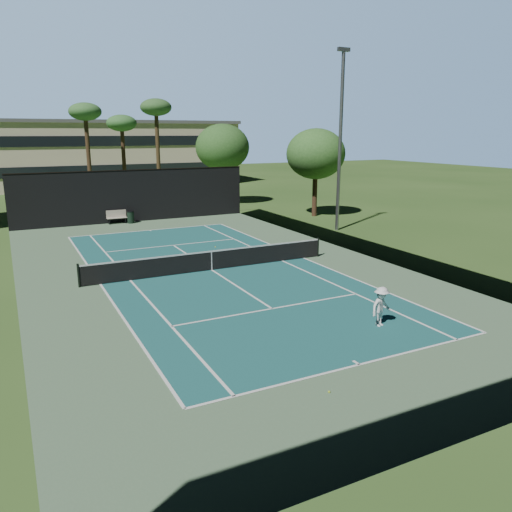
# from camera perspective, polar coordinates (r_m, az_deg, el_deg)

# --- Properties ---
(ground) EXTENTS (160.00, 160.00, 0.00)m
(ground) POSITION_cam_1_polar(r_m,az_deg,el_deg) (25.36, -5.07, -1.64)
(ground) COLOR #325520
(ground) RESTS_ON ground
(apron_slab) EXTENTS (18.00, 32.00, 0.01)m
(apron_slab) POSITION_cam_1_polar(r_m,az_deg,el_deg) (25.36, -5.07, -1.63)
(apron_slab) COLOR #537653
(apron_slab) RESTS_ON ground
(court_surface) EXTENTS (10.97, 23.77, 0.01)m
(court_surface) POSITION_cam_1_polar(r_m,az_deg,el_deg) (25.36, -5.07, -1.61)
(court_surface) COLOR #1C5B5A
(court_surface) RESTS_ON ground
(court_lines) EXTENTS (11.07, 23.87, 0.01)m
(court_lines) POSITION_cam_1_polar(r_m,az_deg,el_deg) (25.36, -5.07, -1.60)
(court_lines) COLOR white
(court_lines) RESTS_ON ground
(tennis_net) EXTENTS (12.90, 0.10, 1.10)m
(tennis_net) POSITION_cam_1_polar(r_m,az_deg,el_deg) (25.22, -5.10, -0.42)
(tennis_net) COLOR black
(tennis_net) RESTS_ON ground
(fence) EXTENTS (18.04, 32.05, 4.03)m
(fence) POSITION_cam_1_polar(r_m,az_deg,el_deg) (24.96, -5.23, 2.84)
(fence) COLOR black
(fence) RESTS_ON ground
(player) EXTENTS (1.05, 0.76, 1.46)m
(player) POSITION_cam_1_polar(r_m,az_deg,el_deg) (18.46, 14.10, -5.64)
(player) COLOR white
(player) RESTS_ON ground
(tennis_ball_a) EXTENTS (0.07, 0.07, 0.07)m
(tennis_ball_a) POSITION_cam_1_polar(r_m,az_deg,el_deg) (13.97, 8.36, -15.11)
(tennis_ball_a) COLOR #B9D12F
(tennis_ball_a) RESTS_ON ground
(tennis_ball_b) EXTENTS (0.06, 0.06, 0.06)m
(tennis_ball_b) POSITION_cam_1_polar(r_m,az_deg,el_deg) (26.59, -15.02, -1.27)
(tennis_ball_b) COLOR #D5EA35
(tennis_ball_b) RESTS_ON ground
(tennis_ball_c) EXTENTS (0.08, 0.08, 0.08)m
(tennis_ball_c) POSITION_cam_1_polar(r_m,az_deg,el_deg) (30.33, -4.67, 1.04)
(tennis_ball_c) COLOR #CED330
(tennis_ball_c) RESTS_ON ground
(tennis_ball_d) EXTENTS (0.08, 0.08, 0.08)m
(tennis_ball_d) POSITION_cam_1_polar(r_m,az_deg,el_deg) (26.52, -17.65, -1.48)
(tennis_ball_d) COLOR yellow
(tennis_ball_d) RESTS_ON ground
(park_bench) EXTENTS (1.50, 0.45, 1.02)m
(park_bench) POSITION_cam_1_polar(r_m,az_deg,el_deg) (39.71, -15.64, 4.37)
(park_bench) COLOR beige
(park_bench) RESTS_ON ground
(trash_bin) EXTENTS (0.56, 0.56, 0.95)m
(trash_bin) POSITION_cam_1_polar(r_m,az_deg,el_deg) (39.56, -14.14, 4.33)
(trash_bin) COLOR black
(trash_bin) RESTS_ON ground
(palm_a) EXTENTS (2.80, 2.80, 9.32)m
(palm_a) POSITION_cam_1_polar(r_m,az_deg,el_deg) (47.28, -18.92, 14.91)
(palm_a) COLOR #49331F
(palm_a) RESTS_ON ground
(palm_b) EXTENTS (2.80, 2.80, 8.42)m
(palm_b) POSITION_cam_1_polar(r_m,az_deg,el_deg) (49.85, -15.09, 14.13)
(palm_b) COLOR #432C1C
(palm_b) RESTS_ON ground
(palm_c) EXTENTS (2.80, 2.80, 9.77)m
(palm_c) POSITION_cam_1_polar(r_m,az_deg,el_deg) (47.58, -11.35, 15.86)
(palm_c) COLOR #4B3720
(palm_c) RESTS_ON ground
(decid_tree_a) EXTENTS (5.12, 5.12, 7.62)m
(decid_tree_a) POSITION_cam_1_polar(r_m,az_deg,el_deg) (48.61, -3.86, 12.29)
(decid_tree_a) COLOR #41301C
(decid_tree_a) RESTS_ON ground
(decid_tree_b) EXTENTS (4.80, 4.80, 7.14)m
(decid_tree_b) POSITION_cam_1_polar(r_m,az_deg,el_deg) (41.67, 6.85, 11.49)
(decid_tree_b) COLOR #4B3020
(decid_tree_b) RESTS_ON ground
(campus_building) EXTENTS (40.50, 12.50, 8.30)m
(campus_building) POSITION_cam_1_polar(r_m,az_deg,el_deg) (69.35, -19.66, 11.00)
(campus_building) COLOR beige
(campus_building) RESTS_ON ground
(light_pole) EXTENTS (0.90, 0.25, 12.22)m
(light_pole) POSITION_cam_1_polar(r_m,az_deg,el_deg) (35.56, 9.61, 13.22)
(light_pole) COLOR gray
(light_pole) RESTS_ON ground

